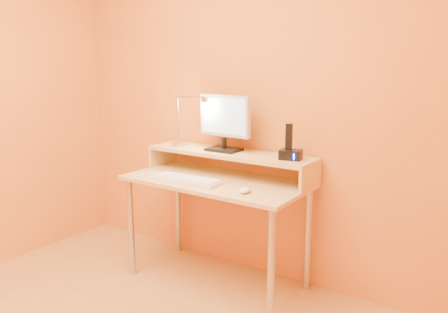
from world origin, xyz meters
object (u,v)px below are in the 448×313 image
Objects in this scene: phone_dock at (291,155)px; mouse at (245,190)px; monitor_panel at (225,116)px; keyboard at (186,180)px; lamp_base at (179,144)px; remote_control at (150,174)px.

mouse is at bearing -125.56° from phone_dock.
monitor_panel is 0.51m from keyboard.
lamp_base is 0.57× the size of remote_control.
keyboard is 4.42× the size of mouse.
lamp_base is 0.77× the size of phone_dock.
mouse reaches higher than keyboard.
mouse is at bearing -2.15° from keyboard.
keyboard is 0.31m from remote_control.
keyboard is at bearing -163.02° from phone_dock.
keyboard is at bearing -97.21° from monitor_panel.
mouse is 0.61× the size of remote_control.
keyboard is (-0.07, -0.33, -0.39)m from monitor_panel.
phone_dock is 0.75× the size of remote_control.
mouse is (0.43, 0.01, 0.01)m from keyboard.
monitor_panel is at bearing 6.07° from lamp_base.
mouse reaches higher than remote_control.
keyboard is at bearing 165.06° from mouse.
lamp_base is at bearing 143.39° from mouse.
mouse is 0.74m from remote_control.
lamp_base is at bearing 133.63° from keyboard.
monitor_panel is 3.84× the size of mouse.
keyboard is 2.67× the size of remote_control.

